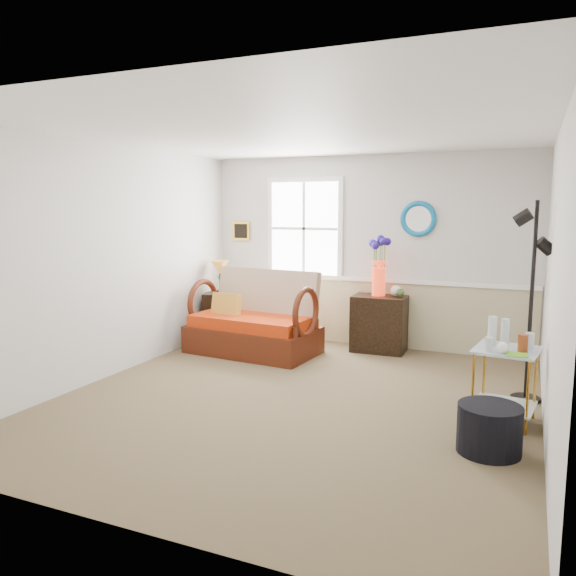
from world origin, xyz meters
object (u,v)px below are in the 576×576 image
at_px(lamp_stand, 218,316).
at_px(side_table, 504,386).
at_px(floor_lamp, 531,303).
at_px(cabinet, 379,324).
at_px(loveseat, 253,313).
at_px(ottoman, 489,429).

bearing_deg(lamp_stand, side_table, -24.17).
bearing_deg(floor_lamp, side_table, -99.22).
relative_size(lamp_stand, side_table, 1.01).
relative_size(cabinet, floor_lamp, 0.38).
distance_m(loveseat, ottoman, 3.67).
xyz_separation_m(cabinet, ottoman, (1.57, -2.72, -0.18)).
xyz_separation_m(lamp_stand, ottoman, (3.90, -2.50, -0.15)).
xyz_separation_m(loveseat, ottoman, (3.07, -1.99, -0.35)).
height_order(loveseat, floor_lamp, floor_lamp).
relative_size(floor_lamp, ottoman, 3.99).
height_order(side_table, floor_lamp, floor_lamp).
distance_m(loveseat, cabinet, 1.68).
bearing_deg(cabinet, ottoman, -61.34).
distance_m(floor_lamp, ottoman, 1.64).
bearing_deg(side_table, lamp_stand, 155.83).
height_order(loveseat, cabinet, loveseat).
xyz_separation_m(cabinet, side_table, (1.64, -2.00, -0.04)).
bearing_deg(ottoman, loveseat, 147.02).
relative_size(loveseat, lamp_stand, 2.44).
height_order(cabinet, side_table, cabinet).
bearing_deg(cabinet, lamp_stand, -175.82).
bearing_deg(floor_lamp, ottoman, -94.80).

